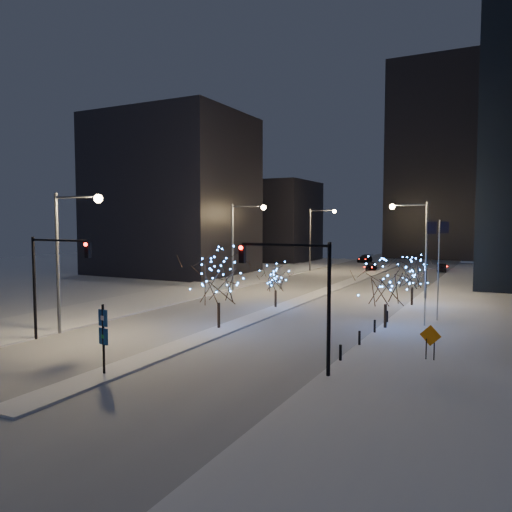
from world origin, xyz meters
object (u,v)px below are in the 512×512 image
Objects in this scene: holiday_tree_plaza_far at (412,273)px; construction_sign at (430,339)px; traffic_signal_west at (50,271)px; wayfinding_sign at (103,332)px; street_lamp_w_mid at (241,235)px; holiday_tree_plaza_near at (386,283)px; traffic_signal_east at (300,285)px; holiday_tree_median_far at (276,278)px; holiday_tree_median_near at (219,278)px; street_lamp_w_far at (316,231)px; street_lamp_east at (417,237)px; car_near at (371,266)px; car_mid at (441,268)px; street_lamp_w_near at (68,243)px; car_far at (365,259)px.

holiday_tree_plaza_far is 2.35× the size of construction_sign.
traffic_signal_west is 1.86× the size of wayfinding_sign.
holiday_tree_plaza_near is (19.44, -13.03, -3.02)m from street_lamp_w_mid.
wayfinding_sign is at bearing -151.23° from traffic_signal_east.
holiday_tree_median_near is at bearing -90.00° from holiday_tree_median_far.
street_lamp_w_far is 1.00× the size of street_lamp_east.
car_near is at bearing 110.23° from holiday_tree_plaza_far.
car_mid is (0.05, 59.51, -4.10)m from traffic_signal_east.
street_lamp_w_near is 2.70m from traffic_signal_west.
street_lamp_w_near reaches higher than car_far.
car_near is 0.88× the size of holiday_tree_plaza_far.
holiday_tree_plaza_near is (18.94, 13.97, -1.28)m from traffic_signal_west.
street_lamp_w_mid is 2.11× the size of holiday_tree_plaza_far.
holiday_tree_median_near is (8.44, -43.70, -2.65)m from street_lamp_w_far.
car_near is 16.05m from car_far.
car_far is 1.18× the size of holiday_tree_median_far.
holiday_tree_median_near is 1.25× the size of holiday_tree_plaza_far.
traffic_signal_east reaches higher than car_near.
holiday_tree_median_far is at bearing 158.24° from holiday_tree_plaza_near.
street_lamp_w_near is 1.00× the size of street_lamp_w_far.
street_lamp_w_near and street_lamp_east have the same top height.
holiday_tree_median_far is (8.44, -8.64, -3.63)m from street_lamp_w_mid.
holiday_tree_plaza_far is at bearing -5.38° from street_lamp_w_mid.
street_lamp_east is 2.40× the size of holiday_tree_median_far.
traffic_signal_west is 31.54m from holiday_tree_plaza_far.
street_lamp_w_mid is 27.06m from traffic_signal_west.
car_mid is at bearing 77.31° from holiday_tree_median_far.
construction_sign reaches higher than car_near.
traffic_signal_west is (0.50, -52.00, -1.74)m from street_lamp_w_far.
traffic_signal_east is (17.88, -51.00, -1.74)m from street_lamp_w_far.
traffic_signal_east is 3.47× the size of construction_sign.
street_lamp_east is 16.14m from holiday_tree_median_far.
traffic_signal_east is at bearing 39.28° from wayfinding_sign.
car_far is at bearing 87.05° from street_lamp_w_mid.
construction_sign reaches higher than car_mid.
car_mid is (-1.09, 30.51, -5.79)m from street_lamp_east.
street_lamp_w_far is at bearing 104.08° from holiday_tree_median_far.
traffic_signal_east is 1.48× the size of holiday_tree_plaza_far.
construction_sign is (14.74, 10.38, -0.95)m from wayfinding_sign.
street_lamp_w_far reaches higher than traffic_signal_east.
street_lamp_east is at bearing 64.00° from holiday_tree_median_near.
car_mid is at bearing 4.99° from car_near.
street_lamp_w_near is at bearing 156.90° from wayfinding_sign.
street_lamp_east is (19.02, 3.00, -0.05)m from street_lamp_w_mid.
wayfinding_sign is (8.92, -5.93, -4.19)m from street_lamp_w_near.
holiday_tree_plaza_near is at bearing 84.01° from car_mid.
street_lamp_east is at bearing -77.17° from car_near.
traffic_signal_west reaches higher than car_mid.
street_lamp_w_far is 21.87m from car_far.
traffic_signal_west is at bearing -88.94° from street_lamp_w_mid.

